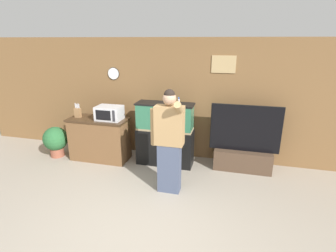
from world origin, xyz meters
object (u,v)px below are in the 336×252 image
object	(u,v)px
counter_island	(100,139)
microwave	(109,113)
person_standing	(169,141)
potted_plant	(56,140)
aquarium_on_stand	(165,134)
knife_block	(78,112)
tv_on_stand	(243,152)

from	to	relation	value
counter_island	microwave	distance (m)	0.67
person_standing	potted_plant	xyz separation A→B (m)	(-2.83, 0.76, -0.55)
microwave	aquarium_on_stand	distance (m)	1.26
microwave	person_standing	size ratio (longest dim) A/B	0.29
aquarium_on_stand	knife_block	bearing A→B (deg)	-175.54
microwave	potted_plant	distance (m)	1.49
tv_on_stand	person_standing	distance (m)	1.79
counter_island	knife_block	xyz separation A→B (m)	(-0.46, -0.03, 0.58)
potted_plant	tv_on_stand	bearing A→B (deg)	5.45
microwave	potted_plant	xyz separation A→B (m)	(-1.32, -0.13, -0.69)
tv_on_stand	aquarium_on_stand	bearing A→B (deg)	-175.12
microwave	person_standing	xyz separation A→B (m)	(1.52, -0.88, -0.14)
counter_island	person_standing	bearing A→B (deg)	-26.31
counter_island	tv_on_stand	xyz separation A→B (m)	(3.06, 0.26, -0.08)
knife_block	potted_plant	xyz separation A→B (m)	(-0.58, -0.10, -0.66)
tv_on_stand	person_standing	world-z (taller)	person_standing
microwave	person_standing	distance (m)	1.76
tv_on_stand	potted_plant	xyz separation A→B (m)	(-4.10, -0.39, -0.00)
tv_on_stand	potted_plant	bearing A→B (deg)	-174.55
aquarium_on_stand	tv_on_stand	distance (m)	1.63
counter_island	tv_on_stand	distance (m)	3.07
counter_island	potted_plant	bearing A→B (deg)	-172.81
counter_island	aquarium_on_stand	size ratio (longest dim) A/B	0.96
potted_plant	microwave	bearing A→B (deg)	5.51
microwave	tv_on_stand	xyz separation A→B (m)	(2.78, 0.26, -0.69)
person_standing	counter_island	bearing A→B (deg)	153.69
tv_on_stand	knife_block	bearing A→B (deg)	-175.35
knife_block	potted_plant	size ratio (longest dim) A/B	0.46
knife_block	microwave	bearing A→B (deg)	1.75
counter_island	potted_plant	world-z (taller)	counter_island
counter_island	person_standing	size ratio (longest dim) A/B	0.71
knife_block	aquarium_on_stand	bearing A→B (deg)	4.46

